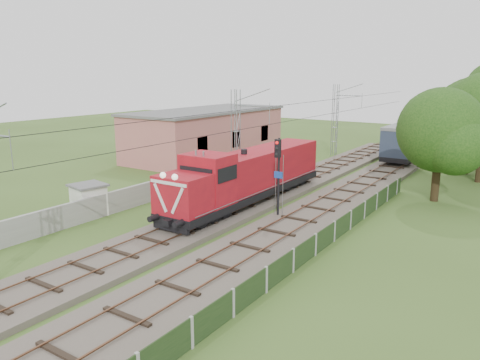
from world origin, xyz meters
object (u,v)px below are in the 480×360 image
Objects in this scene: signal_post at (278,164)px; coach_rake at (475,109)px; locomotive at (248,175)px; relay_hut at (89,200)px.

coach_rake is at bearing 88.76° from signal_post.
locomotive is at bearing -93.91° from coach_rake.
signal_post is at bearing -27.31° from locomotive.
locomotive is at bearing 152.69° from signal_post.
signal_post is (-1.62, -74.95, 1.18)m from coach_rake.
coach_rake is at bearing 81.30° from relay_hut.
locomotive is 10.83m from relay_hut.
coach_rake is 81.99m from relay_hut.
coach_rake is at bearing 86.09° from locomotive.
locomotive reaches higher than coach_rake.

